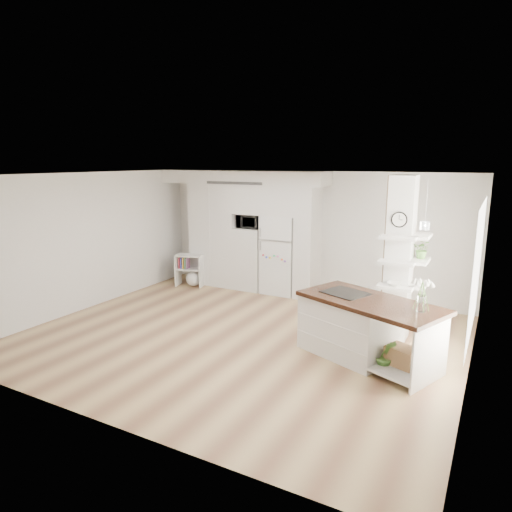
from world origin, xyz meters
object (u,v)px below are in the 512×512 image
at_px(bookshelf, 191,272).
at_px(floor_plant_a, 386,356).
at_px(kitchen_island, 356,325).
at_px(refrigerator, 281,254).

height_order(bookshelf, floor_plant_a, bookshelf).
height_order(kitchen_island, bookshelf, kitchen_island).
xyz_separation_m(kitchen_island, floor_plant_a, (0.55, -0.37, -0.24)).
xyz_separation_m(refrigerator, bookshelf, (-2.11, -0.50, -0.55)).
bearing_deg(bookshelf, refrigerator, -1.57).
bearing_deg(floor_plant_a, kitchen_island, 145.68).
relative_size(refrigerator, kitchen_island, 0.76).
distance_m(refrigerator, kitchen_island, 3.54).
bearing_deg(bookshelf, floor_plant_a, -40.10).
bearing_deg(refrigerator, bookshelf, -166.63).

